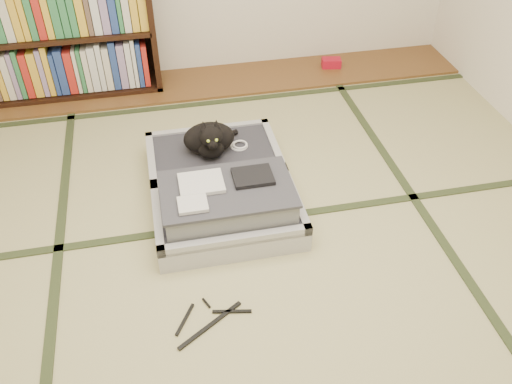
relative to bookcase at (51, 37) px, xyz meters
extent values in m
plane|color=tan|center=(1.06, -2.07, -0.45)|extent=(4.50, 4.50, 0.00)
cube|color=brown|center=(1.06, -0.07, -0.44)|extent=(4.00, 0.50, 0.02)
cube|color=#AF0E23|center=(2.08, -0.04, -0.40)|extent=(0.16, 0.12, 0.07)
cube|color=#2D381E|center=(0.06, -2.07, -0.45)|extent=(0.05, 4.50, 0.01)
cube|color=#2D381E|center=(2.06, -2.07, -0.45)|extent=(0.05, 4.50, 0.01)
cube|color=#2D381E|center=(1.06, -1.67, -0.45)|extent=(4.00, 0.05, 0.01)
cube|color=#2D381E|center=(1.06, -0.37, -0.45)|extent=(4.00, 0.05, 0.01)
cube|color=black|center=(0.70, 0.00, 0.02)|extent=(0.04, 0.33, 0.93)
cube|color=black|center=(0.00, 0.00, -0.42)|extent=(1.45, 0.33, 0.04)
cube|color=black|center=(0.00, 0.00, 0.02)|extent=(1.38, 0.33, 0.03)
cube|color=black|center=(0.00, 0.16, 0.02)|extent=(1.45, 0.02, 0.93)
cube|color=gray|center=(0.00, -0.02, -0.20)|extent=(1.30, 0.23, 0.39)
cube|color=gray|center=(0.00, -0.02, 0.21)|extent=(1.30, 0.23, 0.35)
cube|color=#A9A9AE|center=(0.96, -1.70, -0.38)|extent=(0.78, 0.52, 0.14)
cube|color=#303038|center=(0.96, -1.70, -0.35)|extent=(0.70, 0.44, 0.10)
cube|color=#A9A9AE|center=(0.96, -1.94, -0.31)|extent=(0.78, 0.04, 0.05)
cube|color=#A9A9AE|center=(0.96, -1.46, -0.31)|extent=(0.78, 0.04, 0.05)
cube|color=#A9A9AE|center=(0.59, -1.70, -0.31)|extent=(0.04, 0.52, 0.05)
cube|color=#A9A9AE|center=(1.33, -1.70, -0.31)|extent=(0.04, 0.52, 0.05)
cube|color=#A9A9AE|center=(0.96, -1.17, -0.38)|extent=(0.78, 0.52, 0.14)
cube|color=#303038|center=(0.96, -1.17, -0.35)|extent=(0.70, 0.44, 0.10)
cube|color=#A9A9AE|center=(0.96, -1.42, -0.31)|extent=(0.78, 0.04, 0.05)
cube|color=#A9A9AE|center=(0.96, -0.93, -0.31)|extent=(0.78, 0.04, 0.05)
cube|color=#A9A9AE|center=(0.59, -1.17, -0.31)|extent=(0.04, 0.52, 0.05)
cube|color=#A9A9AE|center=(1.33, -1.17, -0.31)|extent=(0.04, 0.52, 0.05)
cylinder|color=black|center=(0.96, -1.44, -0.31)|extent=(0.71, 0.03, 0.03)
cube|color=gray|center=(0.96, -1.70, -0.25)|extent=(0.67, 0.41, 0.14)
cube|color=#3D3F46|center=(0.96, -1.70, -0.17)|extent=(0.69, 0.43, 0.02)
cube|color=silver|center=(0.83, -1.65, -0.15)|extent=(0.23, 0.19, 0.02)
cube|color=black|center=(1.10, -1.65, -0.15)|extent=(0.21, 0.17, 0.02)
cube|color=silver|center=(0.77, -1.80, -0.15)|extent=(0.15, 0.13, 0.02)
cube|color=white|center=(0.73, -1.95, -0.38)|extent=(0.06, 0.01, 0.04)
cube|color=white|center=(0.85, -1.95, -0.39)|extent=(0.05, 0.01, 0.04)
cube|color=orange|center=(1.22, -1.95, -0.38)|extent=(0.05, 0.01, 0.04)
cube|color=#197F33|center=(1.15, -1.95, -0.36)|extent=(0.04, 0.01, 0.03)
ellipsoid|color=black|center=(0.94, -1.17, -0.21)|extent=(0.30, 0.20, 0.19)
ellipsoid|color=black|center=(0.94, -1.26, -0.23)|extent=(0.15, 0.11, 0.11)
ellipsoid|color=black|center=(0.94, -1.29, -0.11)|extent=(0.13, 0.12, 0.12)
sphere|color=black|center=(0.94, -1.34, -0.13)|extent=(0.06, 0.06, 0.06)
cone|color=black|center=(0.90, -1.27, -0.05)|extent=(0.05, 0.06, 0.06)
cone|color=black|center=(0.98, -1.27, -0.05)|extent=(0.05, 0.06, 0.06)
sphere|color=#A5BF33|center=(0.91, -1.34, -0.11)|extent=(0.02, 0.02, 0.02)
sphere|color=#A5BF33|center=(0.96, -1.34, -0.11)|extent=(0.02, 0.02, 0.02)
cylinder|color=black|center=(1.04, -1.07, -0.28)|extent=(0.18, 0.11, 0.03)
torus|color=white|center=(1.12, -1.16, -0.29)|extent=(0.11, 0.11, 0.01)
torus|color=white|center=(1.12, -1.17, -0.28)|extent=(0.09, 0.09, 0.01)
cube|color=black|center=(0.77, -2.32, -0.44)|extent=(0.32, 0.21, 0.01)
cube|color=black|center=(0.66, -2.26, -0.44)|extent=(0.11, 0.16, 0.01)
cube|color=black|center=(0.88, -2.26, -0.44)|extent=(0.18, 0.05, 0.01)
cylinder|color=black|center=(0.77, -2.19, -0.44)|extent=(0.04, 0.06, 0.01)
camera|label=1|loc=(0.66, -3.82, 1.61)|focal=38.00mm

